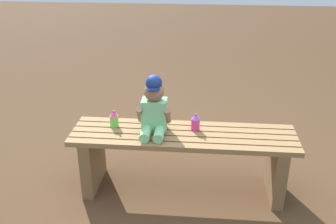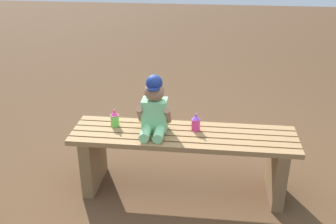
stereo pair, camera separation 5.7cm
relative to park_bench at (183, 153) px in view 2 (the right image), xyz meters
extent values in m
plane|color=#4C331E|center=(0.00, 0.00, -0.31)|extent=(16.00, 16.00, 0.00)
cube|color=olive|center=(0.00, -0.16, 0.14)|extent=(1.55, 0.07, 0.04)
cube|color=olive|center=(0.00, -0.08, 0.14)|extent=(1.55, 0.07, 0.04)
cube|color=olive|center=(0.00, 0.00, 0.14)|extent=(1.55, 0.07, 0.04)
cube|color=olive|center=(0.00, 0.08, 0.14)|extent=(1.55, 0.07, 0.04)
cube|color=olive|center=(0.00, 0.16, 0.14)|extent=(1.55, 0.07, 0.04)
cube|color=brown|center=(-0.66, 0.00, -0.09)|extent=(0.08, 0.40, 0.42)
cube|color=brown|center=(0.66, 0.00, -0.09)|extent=(0.08, 0.40, 0.42)
cube|color=#7FCC8C|center=(-0.20, 0.03, 0.27)|extent=(0.17, 0.12, 0.23)
sphere|color=#8C664C|center=(-0.20, 0.03, 0.44)|extent=(0.14, 0.14, 0.14)
cylinder|color=navy|center=(-0.20, -0.01, 0.48)|extent=(0.09, 0.09, 0.01)
sphere|color=navy|center=(-0.20, 0.03, 0.50)|extent=(0.11, 0.11, 0.11)
cylinder|color=#85D693|center=(-0.25, -0.09, 0.19)|extent=(0.07, 0.16, 0.07)
cylinder|color=#85D693|center=(-0.16, -0.09, 0.19)|extent=(0.07, 0.16, 0.07)
cylinder|color=#8C664C|center=(-0.30, 0.00, 0.28)|extent=(0.04, 0.12, 0.14)
cylinder|color=#8C664C|center=(-0.11, 0.00, 0.28)|extent=(0.04, 0.12, 0.14)
cylinder|color=#66CC4C|center=(-0.49, 0.06, 0.20)|extent=(0.06, 0.06, 0.08)
cone|color=#E5337F|center=(-0.49, 0.06, 0.25)|extent=(0.06, 0.06, 0.03)
cylinder|color=#E5337F|center=(-0.49, 0.06, 0.27)|extent=(0.01, 0.01, 0.02)
cylinder|color=#E5337F|center=(0.08, 0.06, 0.20)|extent=(0.06, 0.06, 0.08)
cone|color=#8C4CCC|center=(0.08, 0.06, 0.25)|extent=(0.06, 0.06, 0.03)
cylinder|color=#8C4CCC|center=(0.08, 0.06, 0.27)|extent=(0.01, 0.01, 0.02)
camera|label=1|loc=(0.11, -2.38, 1.42)|focal=41.80mm
camera|label=2|loc=(0.17, -2.37, 1.42)|focal=41.80mm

